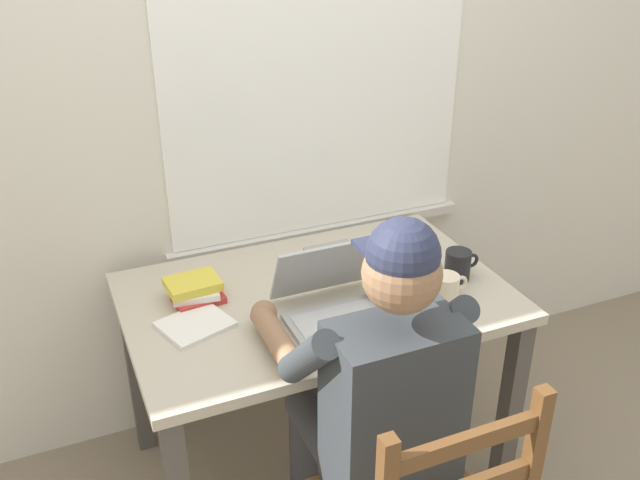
% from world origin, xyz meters
% --- Properties ---
extents(ground_plane, '(8.00, 8.00, 0.00)m').
position_xyz_m(ground_plane, '(0.00, 0.00, 0.00)').
color(ground_plane, gray).
extents(back_wall, '(6.00, 0.08, 2.60)m').
position_xyz_m(back_wall, '(0.00, 0.48, 1.30)').
color(back_wall, silver).
rests_on(back_wall, ground).
extents(desk, '(1.22, 0.80, 0.74)m').
position_xyz_m(desk, '(0.00, 0.00, 0.64)').
color(desk, '#BCB29E').
rests_on(desk, ground).
extents(seated_person, '(0.50, 0.60, 1.26)m').
position_xyz_m(seated_person, '(-0.03, -0.47, 0.70)').
color(seated_person, '#33383D').
rests_on(seated_person, ground).
extents(laptop, '(0.33, 0.33, 0.22)m').
position_xyz_m(laptop, '(0.01, -0.14, 0.79)').
color(laptop, '#ADAFB2').
rests_on(laptop, desk).
extents(computer_mouse, '(0.06, 0.10, 0.03)m').
position_xyz_m(computer_mouse, '(0.25, -0.18, 0.76)').
color(computer_mouse, '#ADAFB2').
rests_on(computer_mouse, desk).
extents(coffee_mug_white, '(0.12, 0.09, 0.09)m').
position_xyz_m(coffee_mug_white, '(0.37, -0.19, 0.78)').
color(coffee_mug_white, beige).
rests_on(coffee_mug_white, desk).
extents(coffee_mug_dark, '(0.12, 0.09, 0.10)m').
position_xyz_m(coffee_mug_dark, '(0.47, -0.10, 0.79)').
color(coffee_mug_dark, black).
rests_on(coffee_mug_dark, desk).
extents(book_stack_main, '(0.18, 0.15, 0.07)m').
position_xyz_m(book_stack_main, '(-0.37, 0.11, 0.78)').
color(book_stack_main, '#BC332D').
rests_on(book_stack_main, desk).
extents(book_stack_side, '(0.19, 0.14, 0.06)m').
position_xyz_m(book_stack_side, '(0.12, 0.13, 0.77)').
color(book_stack_side, gold).
rests_on(book_stack_side, desk).
extents(paper_pile_near_laptop, '(0.24, 0.22, 0.01)m').
position_xyz_m(paper_pile_near_laptop, '(-0.41, -0.03, 0.75)').
color(paper_pile_near_laptop, white).
rests_on(paper_pile_near_laptop, desk).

